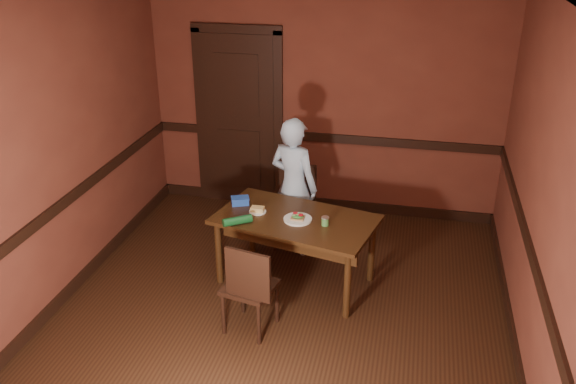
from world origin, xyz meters
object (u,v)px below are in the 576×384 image
at_px(sauce_jar, 325,221).
at_px(cheese_saucer, 258,210).
at_px(chair_far, 295,208).
at_px(chair_near, 250,285).
at_px(sandwich_plate, 298,218).
at_px(dining_table, 295,250).
at_px(food_tub, 240,201).
at_px(person, 294,186).

bearing_deg(sauce_jar, cheese_saucer, 169.12).
height_order(chair_far, chair_near, chair_far).
distance_m(sandwich_plate, cheese_saucer, 0.41).
distance_m(dining_table, sauce_jar, 0.49).
distance_m(chair_far, food_tub, 0.74).
bearing_deg(chair_near, chair_far, -80.24).
height_order(chair_far, sauce_jar, chair_far).
bearing_deg(cheese_saucer, sauce_jar, -10.88).
relative_size(chair_far, cheese_saucer, 5.28).
xyz_separation_m(sauce_jar, cheese_saucer, (-0.67, 0.13, -0.02)).
relative_size(chair_far, chair_near, 1.02).
height_order(chair_far, cheese_saucer, chair_far).
relative_size(cheese_saucer, food_tub, 0.81).
height_order(chair_near, cheese_saucer, chair_near).
distance_m(dining_table, chair_near, 0.83).
xyz_separation_m(person, sandwich_plate, (0.17, -0.65, -0.02)).
distance_m(dining_table, person, 0.74).
distance_m(chair_far, cheese_saucer, 0.74).
relative_size(dining_table, sandwich_plate, 5.56).
height_order(chair_near, person, person).
bearing_deg(sauce_jar, food_tub, 163.66).
xyz_separation_m(chair_near, cheese_saucer, (-0.15, 0.84, 0.28)).
bearing_deg(person, food_tub, 65.99).
distance_m(sandwich_plate, food_tub, 0.65).
distance_m(sandwich_plate, sauce_jar, 0.27).
bearing_deg(person, sandwich_plate, 125.99).
bearing_deg(chair_far, chair_near, -89.18).
height_order(sandwich_plate, sauce_jar, sauce_jar).
bearing_deg(sauce_jar, chair_far, 119.36).
relative_size(dining_table, cheese_saucer, 8.88).
bearing_deg(sandwich_plate, dining_table, 125.72).
bearing_deg(chair_near, sauce_jar, -113.16).
bearing_deg(food_tub, sandwich_plate, -40.44).
distance_m(chair_near, person, 1.44).
bearing_deg(sauce_jar, chair_near, -125.92).
xyz_separation_m(dining_table, chair_near, (-0.23, -0.80, 0.08)).
height_order(person, cheese_saucer, person).
height_order(dining_table, cheese_saucer, cheese_saucer).
bearing_deg(sandwich_plate, chair_near, -108.47).
xyz_separation_m(dining_table, sandwich_plate, (0.03, -0.04, 0.36)).
height_order(chair_near, sauce_jar, chair_near).
distance_m(person, food_tub, 0.62).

